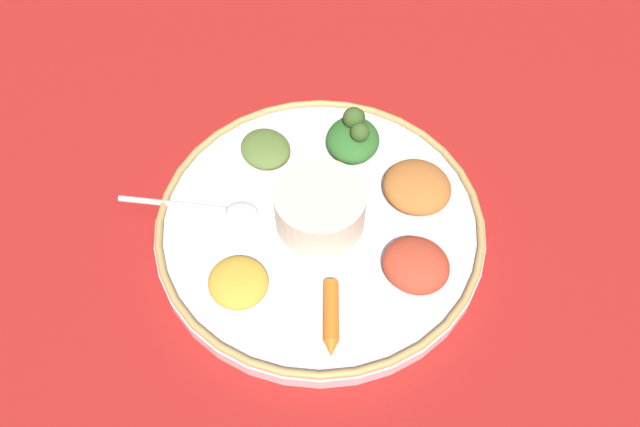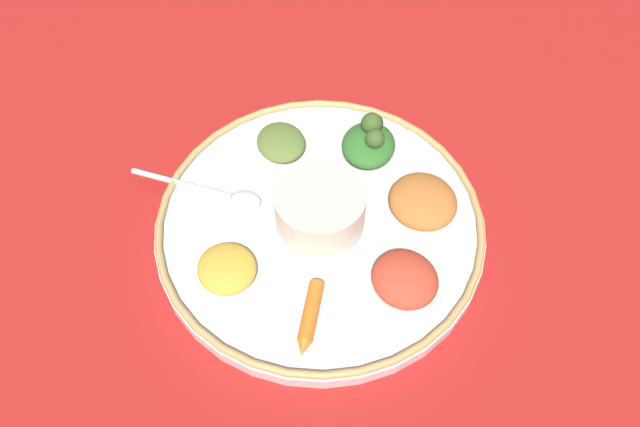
# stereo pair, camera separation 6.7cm
# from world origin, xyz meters

# --- Properties ---
(ground_plane) EXTENTS (2.40, 2.40, 0.00)m
(ground_plane) POSITION_xyz_m (0.00, 0.00, 0.00)
(ground_plane) COLOR maroon
(platter) EXTENTS (0.36, 0.36, 0.02)m
(platter) POSITION_xyz_m (0.00, 0.00, 0.01)
(platter) COLOR silver
(platter) RESTS_ON ground_plane
(platter_rim) EXTENTS (0.36, 0.36, 0.01)m
(platter_rim) POSITION_xyz_m (0.00, 0.00, 0.02)
(platter_rim) COLOR tan
(platter_rim) RESTS_ON platter
(center_bowl) EXTENTS (0.10, 0.10, 0.05)m
(center_bowl) POSITION_xyz_m (0.00, 0.00, 0.04)
(center_bowl) COLOR beige
(center_bowl) RESTS_ON platter
(spoon) EXTENTS (0.11, 0.13, 0.01)m
(spoon) POSITION_xyz_m (-0.08, -0.09, 0.02)
(spoon) COLOR silver
(spoon) RESTS_ON platter
(greens_pile) EXTENTS (0.09, 0.09, 0.05)m
(greens_pile) POSITION_xyz_m (-0.07, 0.09, 0.04)
(greens_pile) COLOR #2D6628
(greens_pile) RESTS_ON platter
(carrot_near_spoon) EXTENTS (0.07, 0.06, 0.02)m
(carrot_near_spoon) POSITION_xyz_m (0.10, -0.06, 0.03)
(carrot_near_spoon) COLOR orange
(carrot_near_spoon) RESTS_ON platter
(mound_berbere_red) EXTENTS (0.08, 0.08, 0.03)m
(mound_berbere_red) POSITION_xyz_m (0.11, 0.05, 0.03)
(mound_berbere_red) COLOR #B73D28
(mound_berbere_red) RESTS_ON platter
(mound_chickpea) EXTENTS (0.08, 0.07, 0.03)m
(mound_chickpea) POSITION_xyz_m (0.03, 0.11, 0.03)
(mound_chickpea) COLOR #B2662D
(mound_chickpea) RESTS_ON platter
(mound_lentil_yellow) EXTENTS (0.07, 0.07, 0.02)m
(mound_lentil_yellow) POSITION_xyz_m (0.02, -0.11, 0.03)
(mound_lentil_yellow) COLOR gold
(mound_lentil_yellow) RESTS_ON platter
(mound_collards) EXTENTS (0.06, 0.06, 0.02)m
(mound_collards) POSITION_xyz_m (-0.11, 0.00, 0.03)
(mound_collards) COLOR #567033
(mound_collards) RESTS_ON platter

